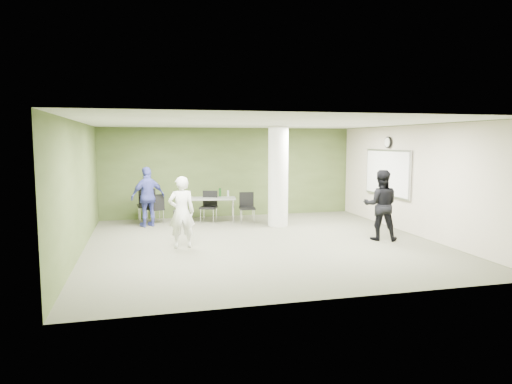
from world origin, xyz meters
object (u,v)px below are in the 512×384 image
object	(u,v)px
man_blue	(148,197)
chair_back_left	(147,203)
man_black	(381,205)
folding_table	(210,199)
woman_white	(182,212)

from	to	relation	value
man_blue	chair_back_left	bearing A→B (deg)	-111.17
man_black	folding_table	bearing A→B (deg)	-20.03
chair_back_left	man_blue	bearing A→B (deg)	87.94
chair_back_left	woman_white	xyz separation A→B (m)	(0.73, -3.43, 0.21)
chair_back_left	man_black	xyz separation A→B (m)	(5.46, -3.75, 0.26)
woman_white	man_blue	bearing A→B (deg)	-79.30
folding_table	chair_back_left	size ratio (longest dim) A/B	1.59
folding_table	chair_back_left	xyz separation A→B (m)	(-1.82, 0.32, -0.08)
chair_back_left	man_blue	size ratio (longest dim) A/B	0.60
chair_back_left	man_blue	distance (m)	0.65
folding_table	man_black	bearing A→B (deg)	-35.00
man_blue	man_black	bearing A→B (deg)	125.65
chair_back_left	woman_white	size ratio (longest dim) A/B	0.63
man_black	woman_white	bearing A→B (deg)	19.39
folding_table	woman_white	xyz separation A→B (m)	(-1.09, -3.11, 0.13)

